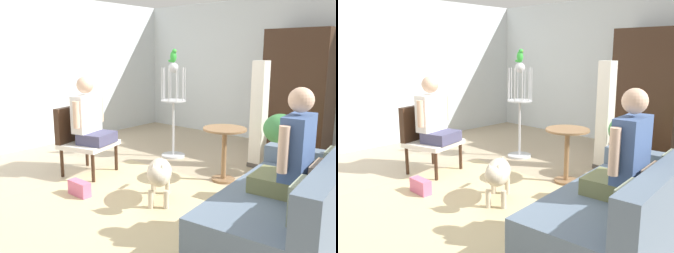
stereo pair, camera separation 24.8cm
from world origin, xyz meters
TOP-DOWN VIEW (x-y plane):
  - ground_plane at (0.00, 0.00)m, footprint 8.07×8.07m
  - back_wall at (0.00, 3.42)m, footprint 6.61×0.12m
  - left_wall at (-3.06, 0.30)m, footprint 0.12×7.33m
  - area_rug at (0.14, -0.27)m, footprint 2.78×2.46m
  - couch at (1.49, 0.21)m, footprint 1.10×1.89m
  - armchair at (-1.34, 0.16)m, footprint 0.73×0.75m
  - person_on_couch at (1.46, 0.18)m, footprint 0.47×0.55m
  - person_on_armchair at (-1.19, 0.20)m, footprint 0.52×0.56m
  - round_end_table at (0.26, 1.11)m, footprint 0.53×0.53m
  - dog at (0.11, 0.09)m, footprint 0.59×0.70m
  - bird_cage_stand at (-0.90, 1.52)m, footprint 0.37×0.37m
  - parrot at (-0.91, 1.52)m, footprint 0.17×0.10m
  - potted_plant at (0.68, 1.77)m, footprint 0.43×0.43m
  - column_lamp at (0.30, 1.91)m, footprint 0.20×0.20m
  - armoire_cabinet at (0.40, 3.01)m, footprint 0.99×0.56m
  - handbag at (-0.69, -0.36)m, footprint 0.29×0.11m

SIDE VIEW (x-z plane):
  - ground_plane at x=0.00m, z-range 0.00..0.00m
  - area_rug at x=0.14m, z-range 0.00..0.01m
  - handbag at x=-0.69m, z-range 0.00..0.17m
  - couch at x=1.49m, z-range -0.10..0.69m
  - dog at x=0.11m, z-range 0.06..0.59m
  - round_end_table at x=0.26m, z-range 0.12..0.79m
  - potted_plant at x=0.68m, z-range 0.10..0.91m
  - armchair at x=-1.34m, z-range 0.06..0.95m
  - bird_cage_stand at x=-0.90m, z-range -0.03..1.40m
  - column_lamp at x=0.30m, z-range -0.01..1.46m
  - person_on_armchair at x=-1.19m, z-range 0.34..1.19m
  - person_on_couch at x=1.46m, z-range 0.35..1.22m
  - armoire_cabinet at x=0.40m, z-range 0.00..1.92m
  - back_wall at x=0.00m, z-range 0.00..2.50m
  - left_wall at x=-3.06m, z-range 0.00..2.50m
  - parrot at x=-0.91m, z-range 1.42..1.62m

